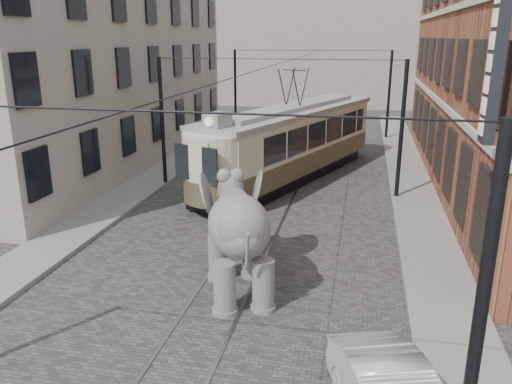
# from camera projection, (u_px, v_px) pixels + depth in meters

# --- Properties ---
(ground) EXTENTS (120.00, 120.00, 0.00)m
(ground) POSITION_uv_depth(u_px,v_px,m) (252.00, 240.00, 17.99)
(ground) COLOR #494743
(tram_rails) EXTENTS (1.54, 80.00, 0.02)m
(tram_rails) POSITION_uv_depth(u_px,v_px,m) (252.00, 240.00, 17.98)
(tram_rails) COLOR slate
(tram_rails) RESTS_ON ground
(sidewalk_right) EXTENTS (2.00, 60.00, 0.15)m
(sidewalk_right) POSITION_uv_depth(u_px,v_px,m) (430.00, 253.00, 16.78)
(sidewalk_right) COLOR slate
(sidewalk_right) RESTS_ON ground
(sidewalk_left) EXTENTS (2.00, 60.00, 0.15)m
(sidewalk_left) POSITION_uv_depth(u_px,v_px,m) (84.00, 225.00, 19.24)
(sidewalk_left) COLOR slate
(sidewalk_left) RESTS_ON ground
(stucco_building) EXTENTS (7.00, 24.00, 10.00)m
(stucco_building) POSITION_uv_depth(u_px,v_px,m) (95.00, 72.00, 28.04)
(stucco_building) COLOR gray
(stucco_building) RESTS_ON ground
(distant_block) EXTENTS (28.00, 10.00, 14.00)m
(distant_block) POSITION_uv_depth(u_px,v_px,m) (333.00, 35.00, 53.37)
(distant_block) COLOR gray
(distant_block) RESTS_ON ground
(catenary) EXTENTS (11.00, 30.20, 6.00)m
(catenary) POSITION_uv_depth(u_px,v_px,m) (272.00, 131.00, 21.83)
(catenary) COLOR black
(catenary) RESTS_ON ground
(tram) EXTENTS (7.53, 13.71, 5.40)m
(tram) POSITION_uv_depth(u_px,v_px,m) (293.00, 126.00, 24.97)
(tram) COLOR beige
(tram) RESTS_ON ground
(elephant) EXTENTS (4.44, 5.78, 3.13)m
(elephant) POSITION_uv_depth(u_px,v_px,m) (239.00, 241.00, 13.87)
(elephant) COLOR #625F5A
(elephant) RESTS_ON ground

